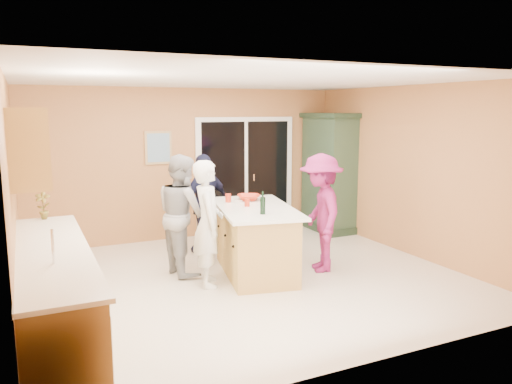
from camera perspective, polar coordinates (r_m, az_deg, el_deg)
name	(u,v)px	position (r m, az deg, el deg)	size (l,w,h in m)	color
floor	(249,279)	(6.76, -0.80, -9.88)	(5.50, 5.50, 0.00)	beige
ceiling	(249,80)	(6.39, -0.86, 12.70)	(5.50, 5.00, 0.10)	white
wall_back	(190,164)	(8.77, -7.58, 3.22)	(5.50, 0.10, 2.60)	tan
wall_front	(370,221)	(4.33, 12.94, -3.27)	(5.50, 0.10, 2.60)	tan
wall_left	(13,198)	(5.89, -26.00, -0.66)	(0.10, 5.00, 2.60)	tan
wall_right	(413,171)	(7.98, 17.50, 2.25)	(0.10, 5.00, 2.60)	tan
left_cabinet_run	(55,303)	(5.09, -21.96, -11.66)	(0.65, 3.05, 1.24)	tan
upper_cabinets	(27,145)	(5.63, -24.66, 4.91)	(0.35, 1.60, 0.75)	tan
sliding_door	(246,175)	(9.14, -1.19, 1.96)	(1.90, 0.07, 2.10)	white
framed_picture	(158,148)	(8.57, -11.09, 5.00)	(0.46, 0.04, 0.56)	tan
kitchen_island	(255,242)	(6.86, -0.09, -5.76)	(1.30, 1.93, 0.93)	tan
green_hutch	(329,174)	(9.33, 8.35, 2.07)	(0.62, 1.18, 2.17)	#1E3120
woman_white	(208,223)	(6.35, -5.50, -3.60)	(0.59, 0.39, 1.61)	silver
woman_grey	(183,214)	(6.88, -8.38, -2.54)	(0.80, 0.62, 1.64)	#9C9C9E
woman_navy	(205,204)	(7.85, -5.80, -1.32)	(0.91, 0.38, 1.56)	#181A36
woman_magenta	(321,213)	(6.97, 7.42, -2.37)	(1.06, 0.61, 1.64)	#8E1F4D
serving_bowl	(249,197)	(7.22, -0.84, -0.62)	(0.33, 0.33, 0.08)	#B82B14
tulip_vase	(43,205)	(6.44, -23.17, -1.40)	(0.18, 0.12, 0.34)	#A12D10
tumbler_near	(247,203)	(6.76, -1.03, -1.21)	(0.07, 0.07, 0.11)	#B82B14
tumbler_far	(228,198)	(7.08, -3.20, -0.68)	(0.08, 0.08, 0.12)	#B82B14
wine_bottle	(263,205)	(6.25, 0.77, -1.52)	(0.07, 0.07, 0.29)	black
white_plate	(241,199)	(7.25, -1.68, -0.86)	(0.19, 0.19, 0.01)	white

